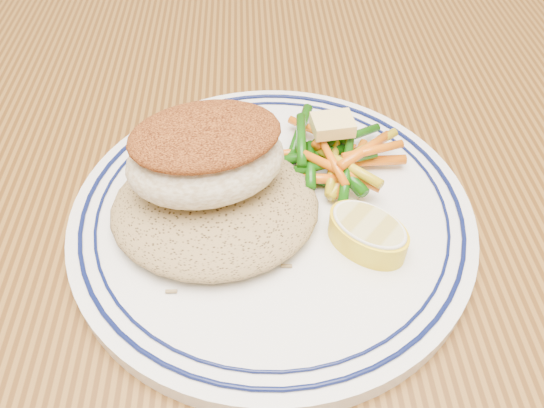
{
  "coord_description": "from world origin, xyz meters",
  "views": [
    {
      "loc": [
        -0.02,
        -0.28,
        1.04
      ],
      "look_at": [
        -0.01,
        -0.03,
        0.77
      ],
      "focal_mm": 35.0,
      "sensor_mm": 36.0,
      "label": 1
    }
  ],
  "objects": [
    {
      "name": "lemon_wedge",
      "position": [
        0.05,
        -0.07,
        0.78
      ],
      "size": [
        0.07,
        0.07,
        0.02
      ],
      "color": "yellow",
      "rests_on": "plate"
    },
    {
      "name": "butter_pat",
      "position": [
        0.03,
        0.02,
        0.8
      ],
      "size": [
        0.03,
        0.03,
        0.01
      ],
      "primitive_type": "cube",
      "rotation": [
        0.0,
        0.0,
        0.13
      ],
      "color": "#FBDB7B",
      "rests_on": "vegetable_pile"
    },
    {
      "name": "dining_table",
      "position": [
        0.0,
        0.0,
        0.65
      ],
      "size": [
        1.5,
        0.9,
        0.75
      ],
      "color": "#4F2E0F",
      "rests_on": "ground"
    },
    {
      "name": "fish_fillet",
      "position": [
        -0.06,
        -0.03,
        0.81
      ],
      "size": [
        0.12,
        0.09,
        0.05
      ],
      "color": "#F3E8C8",
      "rests_on": "rice_pilaf"
    },
    {
      "name": "rice_pilaf",
      "position": [
        -0.05,
        -0.04,
        0.78
      ],
      "size": [
        0.14,
        0.12,
        0.03
      ],
      "primitive_type": "ellipsoid",
      "color": "olive",
      "rests_on": "plate"
    },
    {
      "name": "plate",
      "position": [
        -0.01,
        -0.03,
        0.76
      ],
      "size": [
        0.28,
        0.28,
        0.02
      ],
      "color": "white",
      "rests_on": "dining_table"
    },
    {
      "name": "vegetable_pile",
      "position": [
        0.03,
        0.0,
        0.78
      ],
      "size": [
        0.11,
        0.11,
        0.03
      ],
      "color": "gold",
      "rests_on": "plate"
    }
  ]
}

